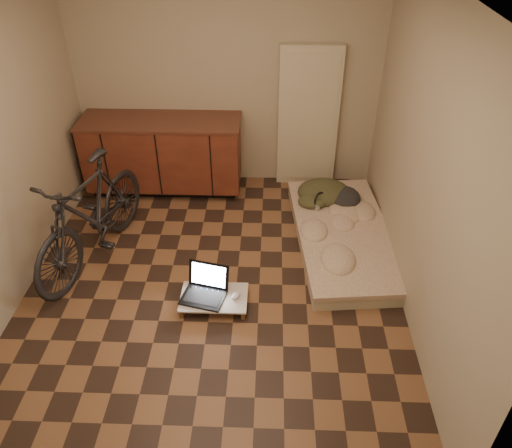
{
  "coord_description": "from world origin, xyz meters",
  "views": [
    {
      "loc": [
        0.52,
        -3.52,
        3.27
      ],
      "look_at": [
        0.4,
        0.22,
        0.55
      ],
      "focal_mm": 35.0,
      "sensor_mm": 36.0,
      "label": 1
    }
  ],
  "objects_px": {
    "bicycle": "(89,210)",
    "futon": "(343,236)",
    "lap_desk": "(214,298)",
    "laptop": "(205,290)"
  },
  "relations": [
    {
      "from": "bicycle",
      "to": "futon",
      "type": "relative_size",
      "value": 0.88
    },
    {
      "from": "bicycle",
      "to": "futon",
      "type": "height_order",
      "value": "bicycle"
    },
    {
      "from": "lap_desk",
      "to": "laptop",
      "type": "bearing_deg",
      "value": 161.33
    },
    {
      "from": "bicycle",
      "to": "laptop",
      "type": "relative_size",
      "value": 4.05
    },
    {
      "from": "bicycle",
      "to": "lap_desk",
      "type": "bearing_deg",
      "value": -10.84
    },
    {
      "from": "futon",
      "to": "laptop",
      "type": "xyz_separation_m",
      "value": [
        -1.35,
        -0.94,
        0.07
      ]
    },
    {
      "from": "bicycle",
      "to": "laptop",
      "type": "xyz_separation_m",
      "value": [
        1.15,
        -0.61,
        -0.43
      ]
    },
    {
      "from": "futon",
      "to": "laptop",
      "type": "distance_m",
      "value": 1.64
    },
    {
      "from": "futon",
      "to": "laptop",
      "type": "bearing_deg",
      "value": -150.6
    },
    {
      "from": "lap_desk",
      "to": "futon",
      "type": "bearing_deg",
      "value": 37.49
    }
  ]
}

